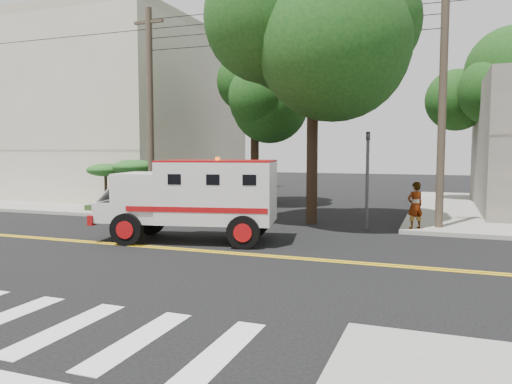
% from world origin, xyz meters
% --- Properties ---
extents(ground, '(100.00, 100.00, 0.00)m').
position_xyz_m(ground, '(0.00, 0.00, 0.00)').
color(ground, black).
rests_on(ground, ground).
extents(sidewalk_nw, '(17.00, 17.00, 0.15)m').
position_xyz_m(sidewalk_nw, '(-13.50, 13.50, 0.07)').
color(sidewalk_nw, gray).
rests_on(sidewalk_nw, ground).
extents(building_left, '(16.00, 14.00, 10.00)m').
position_xyz_m(building_left, '(-15.50, 15.00, 5.15)').
color(building_left, '#B6A895').
rests_on(building_left, sidewalk_nw).
extents(utility_pole_left, '(0.28, 0.28, 9.00)m').
position_xyz_m(utility_pole_left, '(-5.60, 6.00, 4.50)').
color(utility_pole_left, '#382D23').
rests_on(utility_pole_left, ground).
extents(utility_pole_right, '(0.28, 0.28, 9.00)m').
position_xyz_m(utility_pole_right, '(6.30, 6.20, 4.50)').
color(utility_pole_right, '#382D23').
rests_on(utility_pole_right, ground).
extents(tree_main, '(6.08, 5.70, 9.85)m').
position_xyz_m(tree_main, '(1.94, 6.21, 7.20)').
color(tree_main, black).
rests_on(tree_main, ground).
extents(tree_left, '(4.48, 4.20, 7.70)m').
position_xyz_m(tree_left, '(-2.68, 11.79, 5.73)').
color(tree_left, black).
rests_on(tree_left, ground).
extents(tree_right, '(4.80, 4.50, 8.20)m').
position_xyz_m(tree_right, '(8.84, 15.77, 6.09)').
color(tree_right, black).
rests_on(tree_right, ground).
extents(traffic_signal, '(0.15, 0.18, 3.60)m').
position_xyz_m(traffic_signal, '(3.80, 5.60, 2.23)').
color(traffic_signal, '#3F3F42').
rests_on(traffic_signal, ground).
extents(accessibility_sign, '(0.45, 0.10, 2.02)m').
position_xyz_m(accessibility_sign, '(-6.20, 6.17, 1.37)').
color(accessibility_sign, '#3F3F42').
rests_on(accessibility_sign, ground).
extents(palm_planter, '(3.52, 2.63, 2.36)m').
position_xyz_m(palm_planter, '(-7.44, 6.62, 1.65)').
color(palm_planter, '#1E3314').
rests_on(palm_planter, sidewalk_nw).
extents(armored_truck, '(6.04, 3.25, 2.61)m').
position_xyz_m(armored_truck, '(-1.06, 1.37, 1.49)').
color(armored_truck, silver).
rests_on(armored_truck, ground).
extents(pedestrian_a, '(0.73, 0.69, 1.67)m').
position_xyz_m(pedestrian_a, '(5.50, 5.50, 0.98)').
color(pedestrian_a, gray).
rests_on(pedestrian_a, sidewalk_ne).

